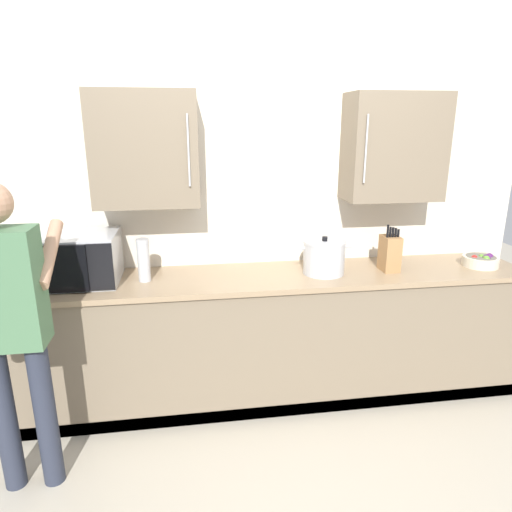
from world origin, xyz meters
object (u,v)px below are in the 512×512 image
at_px(microwave_oven, 72,259).
at_px(person_figure, 9,317).
at_px(stock_pot, 324,257).
at_px(thermos_flask, 144,260).
at_px(knife_block, 390,253).
at_px(fruit_bowl, 481,260).

height_order(microwave_oven, person_figure, person_figure).
height_order(stock_pot, thermos_flask, thermos_flask).
relative_size(knife_block, thermos_flask, 1.17).
bearing_deg(thermos_flask, fruit_bowl, -0.82).
bearing_deg(microwave_oven, thermos_flask, -4.63).
height_order(microwave_oven, stock_pot, microwave_oven).
relative_size(stock_pot, person_figure, 0.23).
xyz_separation_m(fruit_bowl, person_figure, (-2.95, -0.60, 0.02)).
bearing_deg(fruit_bowl, person_figure, -168.40).
bearing_deg(microwave_oven, stock_pot, -1.97).
xyz_separation_m(stock_pot, person_figure, (-1.79, -0.62, -0.05)).
distance_m(microwave_oven, knife_block, 2.10).
bearing_deg(person_figure, knife_block, 15.15).
height_order(fruit_bowl, person_figure, person_figure).
relative_size(microwave_oven, fruit_bowl, 2.13).
relative_size(microwave_oven, thermos_flask, 1.87).
relative_size(microwave_oven, stock_pot, 1.39).
xyz_separation_m(microwave_oven, thermos_flask, (0.45, -0.04, -0.02)).
height_order(stock_pot, fruit_bowl, stock_pot).
bearing_deg(fruit_bowl, microwave_oven, 178.57).
bearing_deg(knife_block, thermos_flask, 179.03).
distance_m(microwave_oven, person_figure, 0.70).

